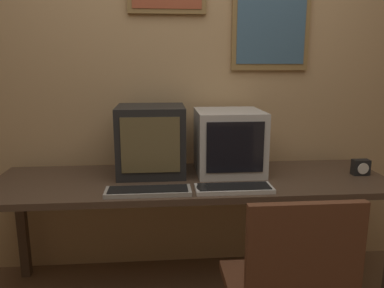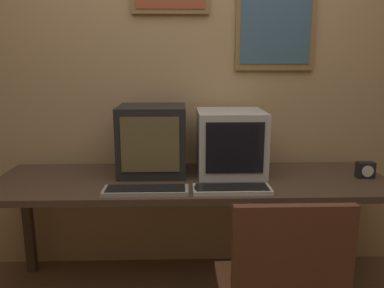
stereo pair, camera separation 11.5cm
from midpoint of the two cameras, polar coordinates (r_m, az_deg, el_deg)
wall_back at (r=2.51m, az=-2.09°, el=10.10°), size 8.00×0.08×2.60m
desk at (r=2.21m, az=-1.51°, el=-6.99°), size 2.28×0.67×0.74m
monitor_left at (r=2.26m, az=-7.70°, el=0.58°), size 0.40×0.36×0.41m
monitor_right at (r=2.28m, az=4.17°, el=0.39°), size 0.39×0.41×0.38m
keyboard_main at (r=1.96m, az=-8.39°, el=-7.12°), size 0.44×0.14×0.03m
keyboard_side at (r=1.99m, az=4.74°, el=-6.75°), size 0.41×0.15×0.03m
mouse_near_keyboard at (r=1.96m, az=-0.06°, el=-6.77°), size 0.07×0.12×0.04m
desk_clock at (r=2.43m, az=23.09°, el=-3.29°), size 0.10×0.06×0.09m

